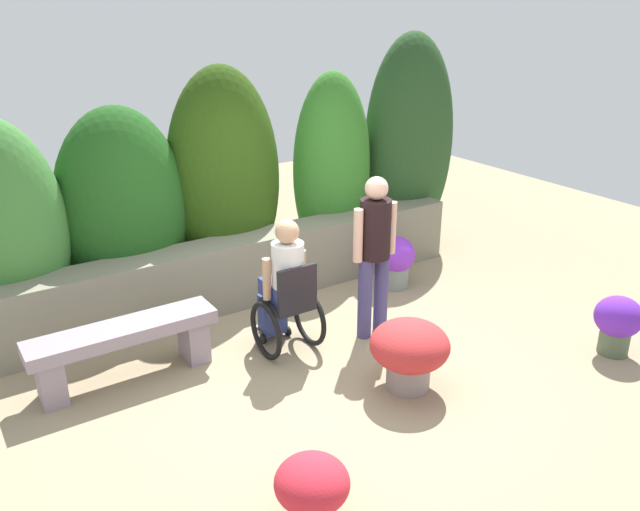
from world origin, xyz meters
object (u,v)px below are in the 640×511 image
Objects in this scene: stone_bench at (124,343)px; flower_pot_small_foreground at (312,487)px; flower_pot_purple_near at (618,322)px; person_in_wheelchair at (285,290)px; flower_pot_terracotta_by_wall at (396,260)px; person_standing_companion at (375,247)px; flower_pot_red_accent at (409,350)px.

flower_pot_small_foreground is at bearing -79.80° from stone_bench.
flower_pot_purple_near is 1.17× the size of flower_pot_small_foreground.
person_in_wheelchair is 1.89m from flower_pot_terracotta_by_wall.
person_in_wheelchair is (1.45, -0.32, 0.26)m from stone_bench.
flower_pot_purple_near reaches higher than stone_bench.
flower_pot_terracotta_by_wall reaches higher than flower_pot_small_foreground.
person_in_wheelchair reaches higher than stone_bench.
person_standing_companion is 3.30× the size of flower_pot_small_foreground.
person_standing_companion is (0.87, -0.22, 0.32)m from person_in_wheelchair.
flower_pot_small_foreground is (-0.97, -1.98, -0.37)m from person_in_wheelchair.
flower_pot_purple_near is (1.70, -1.56, -0.61)m from person_standing_companion.
person_standing_companion is at bearing -140.72° from flower_pot_terracotta_by_wall.
person_standing_companion reaches higher than flower_pot_purple_near.
flower_pot_small_foreground is (0.48, -2.30, -0.11)m from stone_bench.
flower_pot_red_accent is (-2.02, 0.63, 0.03)m from flower_pot_purple_near.
person_in_wheelchair is at bearing 145.28° from flower_pot_purple_near.
person_standing_companion reaches higher than stone_bench.
stone_bench is 2.38× the size of flower_pot_red_accent.
flower_pot_terracotta_by_wall reaches higher than stone_bench.
stone_bench is at bearing 152.41° from flower_pot_purple_near.
flower_pot_terracotta_by_wall is (3.24, 0.21, -0.02)m from stone_bench.
person_in_wheelchair is at bearing 155.18° from person_standing_companion.
flower_pot_small_foreground is (-1.84, -1.76, -0.69)m from person_standing_companion.
person_standing_companion is 2.64× the size of flower_pot_terracotta_by_wall.
flower_pot_purple_near is at bearing -17.32° from flower_pot_red_accent.
person_in_wheelchair is at bearing 63.81° from flower_pot_small_foreground.
flower_pot_terracotta_by_wall is 1.25× the size of flower_pot_small_foreground.
person_in_wheelchair reaches higher than flower_pot_purple_near.
flower_pot_purple_near is 2.12m from flower_pot_red_accent.
flower_pot_red_accent is (-0.32, -0.93, -0.57)m from person_standing_companion.
flower_pot_terracotta_by_wall is (0.92, 0.75, -0.60)m from person_standing_companion.
person_in_wheelchair is 1.30m from flower_pot_red_accent.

